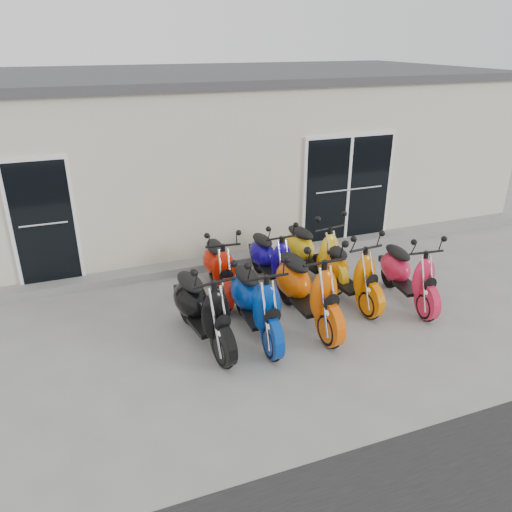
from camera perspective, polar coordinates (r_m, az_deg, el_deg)
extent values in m
plane|color=gray|center=(8.04, 1.52, -6.52)|extent=(80.00, 80.00, 0.00)
cube|color=beige|center=(12.16, -7.87, 11.92)|extent=(14.00, 6.00, 3.20)
cube|color=#3F3F42|center=(11.94, -8.34, 19.83)|extent=(14.20, 6.20, 0.16)
cube|color=gray|center=(9.69, -2.97, -0.49)|extent=(14.00, 0.40, 0.15)
cube|color=black|center=(9.04, -23.16, 3.82)|extent=(1.07, 0.08, 2.22)
cube|color=black|center=(10.44, 10.45, 7.87)|extent=(2.02, 0.08, 2.22)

